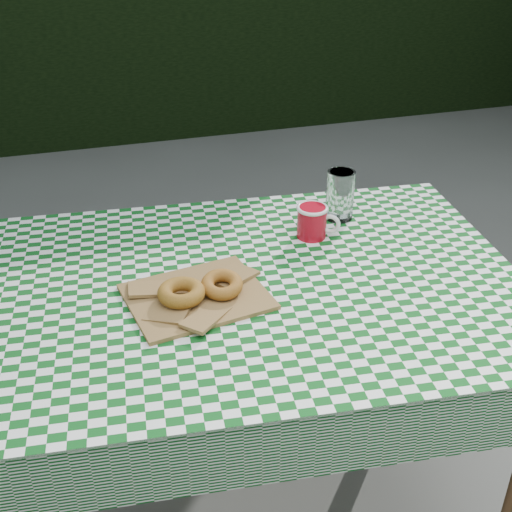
{
  "coord_description": "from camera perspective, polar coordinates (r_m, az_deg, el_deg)",
  "views": [
    {
      "loc": [
        -0.34,
        -1.26,
        1.55
      ],
      "look_at": [
        0.02,
        -0.01,
        0.79
      ],
      "focal_mm": 46.66,
      "sensor_mm": 36.0,
      "label": 1
    }
  ],
  "objects": [
    {
      "name": "bagel_back",
      "position": [
        1.41,
        -2.94,
        -2.45
      ],
      "size": [
        0.1,
        0.1,
        0.03
      ],
      "primitive_type": "torus",
      "rotation": [
        0.0,
        0.0,
        -0.1
      ],
      "color": "#9C6120",
      "rests_on": "paper_bag"
    },
    {
      "name": "ground",
      "position": [
        2.03,
        -0.74,
        -19.34
      ],
      "size": [
        60.0,
        60.0,
        0.0
      ],
      "primitive_type": "plane",
      "color": "#565651",
      "rests_on": "ground"
    },
    {
      "name": "tablecloth",
      "position": [
        1.47,
        -1.47,
        -2.49
      ],
      "size": [
        1.34,
        0.97,
        0.01
      ],
      "primitive_type": "cube",
      "rotation": [
        0.0,
        0.0,
        -0.09
      ],
      "color": "#0C4E17",
      "rests_on": "table"
    },
    {
      "name": "table",
      "position": [
        1.71,
        -1.3,
        -13.19
      ],
      "size": [
        1.32,
        0.95,
        0.75
      ],
      "primitive_type": "cube",
      "rotation": [
        0.0,
        0.0,
        -0.09
      ],
      "color": "brown",
      "rests_on": "ground"
    },
    {
      "name": "paper_bag",
      "position": [
        1.42,
        -5.1,
        -3.4
      ],
      "size": [
        0.32,
        0.27,
        0.02
      ],
      "primitive_type": "cube",
      "rotation": [
        0.0,
        0.0,
        0.17
      ],
      "color": "olive",
      "rests_on": "tablecloth"
    },
    {
      "name": "bagel_front",
      "position": [
        1.39,
        -6.42,
        -3.14
      ],
      "size": [
        0.13,
        0.13,
        0.03
      ],
      "primitive_type": "torus",
      "rotation": [
        0.0,
        0.0,
        0.39
      ],
      "color": "#9B6220",
      "rests_on": "paper_bag"
    },
    {
      "name": "drinking_glass",
      "position": [
        1.73,
        7.22,
        5.21
      ],
      "size": [
        0.08,
        0.08,
        0.13
      ],
      "primitive_type": "cylinder",
      "rotation": [
        0.0,
        0.0,
        0.13
      ],
      "color": "white",
      "rests_on": "tablecloth"
    },
    {
      "name": "coffee_mug",
      "position": [
        1.64,
        4.81,
        2.94
      ],
      "size": [
        0.2,
        0.2,
        0.08
      ],
      "primitive_type": null,
      "rotation": [
        0.0,
        0.0,
        -0.53
      ],
      "color": "#A30A19",
      "rests_on": "tablecloth"
    }
  ]
}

